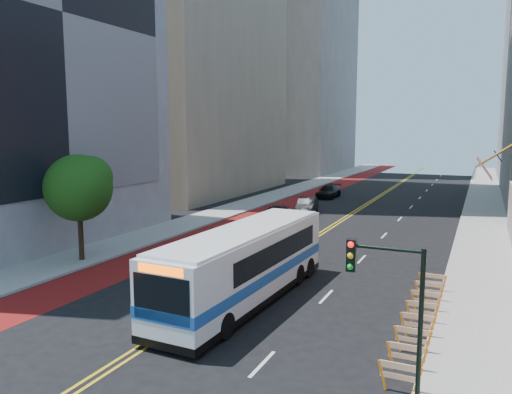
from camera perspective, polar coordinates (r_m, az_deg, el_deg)
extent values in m
plane|color=black|center=(22.66, -8.66, -14.07)|extent=(160.00, 160.00, 0.00)
cube|color=gray|center=(53.74, -1.90, -1.12)|extent=(4.00, 140.00, 0.15)
cube|color=gray|center=(48.26, 24.59, -2.86)|extent=(4.00, 140.00, 0.15)
cube|color=maroon|center=(52.15, 1.94, -1.48)|extent=(3.60, 140.00, 0.01)
cube|color=gold|center=(49.70, 10.41, -2.07)|extent=(0.14, 140.00, 0.01)
cube|color=gold|center=(49.62, 10.81, -2.09)|extent=(0.14, 140.00, 0.01)
cube|color=silver|center=(18.94, 0.72, -18.53)|extent=(0.14, 2.20, 0.01)
cube|color=silver|center=(25.91, 8.02, -11.20)|extent=(0.14, 2.20, 0.01)
cube|color=silver|center=(33.35, 11.97, -6.97)|extent=(0.14, 2.20, 0.01)
cube|color=silver|center=(40.99, 14.43, -4.28)|extent=(0.14, 2.20, 0.01)
cube|color=silver|center=(48.76, 16.09, -2.43)|extent=(0.14, 2.20, 0.01)
cube|color=silver|center=(56.58, 17.30, -1.09)|extent=(0.14, 2.20, 0.01)
cube|color=silver|center=(64.45, 18.21, -0.08)|extent=(0.14, 2.20, 0.01)
cube|color=silver|center=(72.35, 18.92, 0.71)|extent=(0.14, 2.20, 0.01)
cube|color=silver|center=(80.27, 19.50, 1.34)|extent=(0.14, 2.20, 0.01)
cube|color=silver|center=(88.21, 19.97, 1.86)|extent=(0.14, 2.20, 0.01)
cube|color=silver|center=(96.15, 20.36, 2.30)|extent=(0.14, 2.20, 0.01)
cube|color=silver|center=(104.10, 20.69, 2.67)|extent=(0.14, 2.20, 0.01)
cylinder|color=#A57F33|center=(25.57, 27.00, 5.15)|extent=(2.85, 0.12, 2.05)
cube|color=#B21419|center=(25.60, 24.63, 3.04)|extent=(0.75, 1.90, 1.05)
cube|color=navy|center=(26.03, 25.91, 4.25)|extent=(0.39, 0.85, 0.52)
cube|color=black|center=(37.01, -21.43, 19.12)|extent=(0.30, 20.40, 24.00)
cube|color=slate|center=(104.78, 4.23, 21.07)|extent=(20.00, 26.00, 65.00)
cube|color=orange|center=(17.62, 14.23, -19.11)|extent=(0.32, 0.06, 0.99)
cube|color=orange|center=(17.50, 17.99, -19.47)|extent=(0.32, 0.06, 0.99)
cube|color=orange|center=(17.38, 16.15, -18.12)|extent=(1.25, 0.05, 0.22)
cube|color=orange|center=(17.53, 16.11, -19.15)|extent=(1.25, 0.05, 0.18)
cube|color=orange|center=(19.01, 15.11, -17.07)|extent=(0.32, 0.06, 0.99)
cube|color=orange|center=(18.89, 18.56, -17.38)|extent=(0.32, 0.06, 0.99)
cube|color=orange|center=(18.77, 16.88, -16.12)|extent=(1.25, 0.05, 0.22)
cube|color=orange|center=(18.92, 16.84, -17.09)|extent=(1.25, 0.05, 0.18)
cube|color=orange|center=(20.41, 15.86, -15.30)|extent=(0.32, 0.06, 0.99)
cube|color=orange|center=(20.30, 19.04, -15.57)|extent=(0.32, 0.06, 0.99)
cube|color=orange|center=(20.20, 17.49, -14.40)|extent=(1.25, 0.05, 0.22)
cube|color=orange|center=(20.33, 17.45, -15.31)|extent=(1.25, 0.05, 0.18)
cube|color=orange|center=(21.83, 16.50, -13.77)|extent=(0.32, 0.06, 0.99)
cube|color=orange|center=(21.73, 19.46, -14.00)|extent=(0.32, 0.06, 0.99)
cube|color=orange|center=(21.63, 18.02, -12.90)|extent=(1.25, 0.05, 0.22)
cube|color=orange|center=(21.76, 17.98, -13.77)|extent=(1.25, 0.05, 0.18)
cube|color=orange|center=(23.28, 17.05, -12.42)|extent=(0.32, 0.06, 0.99)
cube|color=orange|center=(23.18, 19.81, -12.63)|extent=(0.32, 0.06, 0.99)
cube|color=orange|center=(23.09, 18.47, -11.59)|extent=(1.25, 0.05, 0.22)
cube|color=orange|center=(23.20, 18.44, -12.41)|extent=(1.25, 0.05, 0.18)
cube|color=orange|center=(24.73, 17.54, -11.22)|extent=(0.32, 0.06, 0.99)
cube|color=orange|center=(24.64, 20.13, -11.41)|extent=(0.32, 0.06, 0.99)
cube|color=orange|center=(24.55, 18.87, -10.44)|extent=(1.25, 0.05, 0.22)
cube|color=orange|center=(24.66, 18.83, -11.21)|extent=(1.25, 0.05, 0.18)
cube|color=orange|center=(26.19, 17.96, -10.16)|extent=(0.32, 0.06, 0.99)
cube|color=orange|center=(26.11, 20.40, -10.33)|extent=(0.32, 0.06, 0.99)
cube|color=orange|center=(26.03, 19.22, -9.41)|extent=(1.25, 0.05, 0.22)
cube|color=orange|center=(26.13, 19.18, -10.15)|extent=(1.25, 0.05, 0.18)
cube|color=orange|center=(27.67, 18.34, -9.21)|extent=(0.32, 0.06, 0.99)
cube|color=orange|center=(27.59, 20.64, -9.37)|extent=(0.32, 0.06, 0.99)
cube|color=orange|center=(27.51, 19.53, -8.50)|extent=(1.25, 0.05, 0.22)
cube|color=orange|center=(27.61, 19.50, -9.20)|extent=(1.25, 0.05, 0.18)
cylinder|color=black|center=(33.53, -19.39, -4.10)|extent=(0.32, 0.32, 3.20)
sphere|color=#103F0D|center=(33.07, -19.62, 1.00)|extent=(4.20, 4.20, 4.20)
sphere|color=#103F0D|center=(32.88, -18.43, 2.06)|extent=(2.80, 2.80, 2.80)
sphere|color=#103F0D|center=(33.16, -20.63, 1.66)|extent=(2.40, 2.40, 2.40)
cylinder|color=black|center=(15.23, 18.24, -14.82)|extent=(0.14, 0.14, 5.00)
cylinder|color=black|center=(14.62, 14.73, -5.74)|extent=(2.00, 0.10, 0.10)
cube|color=black|center=(14.88, 10.87, -6.57)|extent=(0.28, 0.22, 0.95)
sphere|color=red|center=(14.67, 10.77, -5.37)|extent=(0.18, 0.18, 0.18)
sphere|color=yellow|center=(14.75, 10.74, -6.62)|extent=(0.18, 0.18, 0.18)
sphere|color=#0CA526|center=(14.83, 10.71, -7.85)|extent=(0.18, 0.18, 0.18)
cube|color=silver|center=(24.39, -1.26, -7.53)|extent=(3.32, 13.33, 3.15)
cube|color=#184A9B|center=(24.52, -1.26, -8.59)|extent=(3.36, 13.38, 0.50)
cube|color=black|center=(25.02, -0.32, -5.89)|extent=(3.24, 9.36, 1.05)
cube|color=black|center=(19.00, -10.73, -11.39)|extent=(2.53, 0.20, 1.77)
cube|color=black|center=(30.12, 4.59, -3.68)|extent=(2.30, 0.19, 1.10)
cube|color=#FF5905|center=(18.66, -10.84, -8.19)|extent=(2.01, 0.16, 0.33)
cube|color=silver|center=(24.02, -1.27, -3.78)|extent=(3.15, 12.67, 0.13)
cube|color=black|center=(24.86, -1.25, -11.03)|extent=(3.35, 13.37, 0.33)
cylinder|color=black|center=(22.07, -9.61, -13.17)|extent=(0.37, 1.11, 1.10)
cylinder|color=black|center=(20.73, -3.58, -14.48)|extent=(0.37, 1.11, 1.10)
cylinder|color=black|center=(28.52, -0.09, -8.19)|extent=(0.37, 1.11, 1.10)
cylinder|color=black|center=(27.51, 4.83, -8.82)|extent=(0.37, 1.11, 1.10)
cylinder|color=black|center=(29.90, 1.28, -7.43)|extent=(0.37, 1.11, 1.10)
cylinder|color=black|center=(28.93, 6.00, -8.00)|extent=(0.37, 1.11, 1.10)
imported|color=black|center=(45.37, 2.28, -1.88)|extent=(2.21, 4.72, 1.56)
imported|color=black|center=(50.04, 5.86, -0.99)|extent=(2.53, 5.09, 1.60)
imported|color=black|center=(61.93, 8.28, 0.62)|extent=(2.12, 5.22, 1.51)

